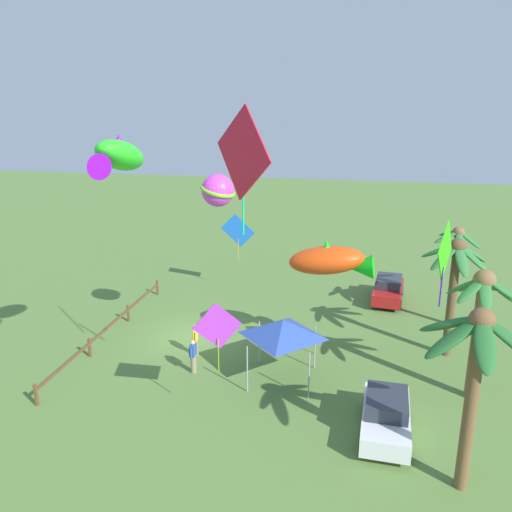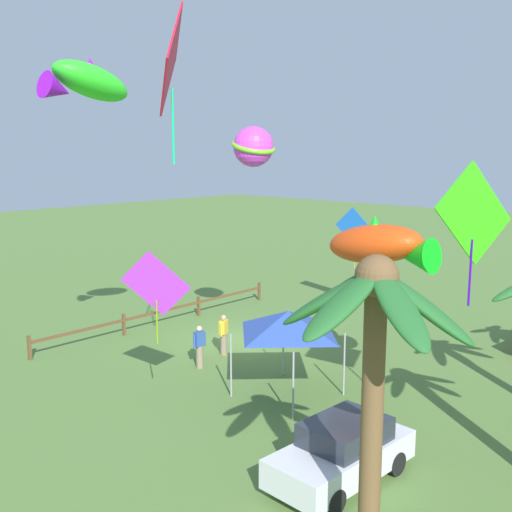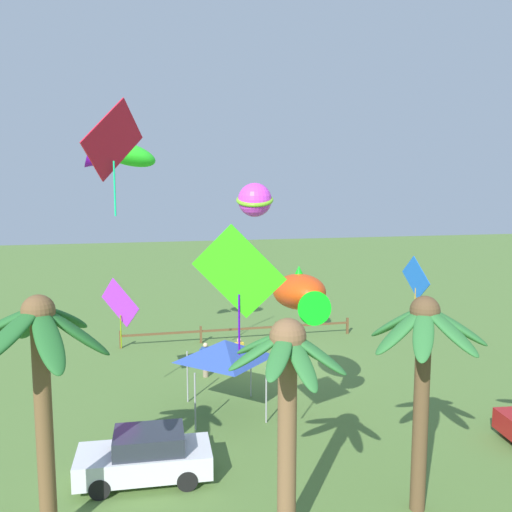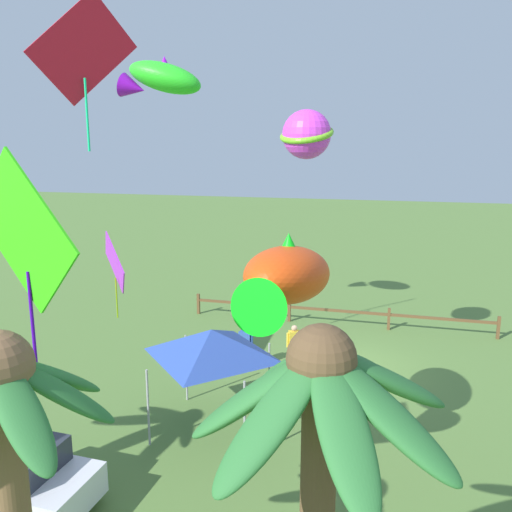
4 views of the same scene
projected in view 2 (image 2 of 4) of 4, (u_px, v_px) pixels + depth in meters
The scene contains 14 objects.
ground_plane at pixel (245, 340), 26.02m from camera, with size 120.00×120.00×0.00m, color #567A38.
palm_tree_3 at pixel (373, 337), 10.98m from camera, with size 3.58×3.50×6.14m.
rail_fence at pixel (163, 312), 28.17m from camera, with size 13.06×0.12×0.95m.
parked_car_1 at pixel (342, 451), 14.90m from camera, with size 3.98×1.88×1.51m.
spectator_0 at pixel (200, 346), 22.61m from camera, with size 0.55×0.26×1.59m.
spectator_1 at pixel (224, 334), 24.08m from camera, with size 0.51×0.36×1.59m.
festival_tent at pixel (288, 322), 19.76m from camera, with size 2.86×2.86×2.85m.
kite_diamond_0 at pixel (156, 285), 17.94m from camera, with size 1.45×1.46×2.81m.
kite_fish_1 at pixel (380, 245), 19.85m from camera, with size 1.96×4.08×1.79m.
kite_diamond_2 at pixel (356, 230), 29.99m from camera, with size 0.38×2.12×2.99m.
kite_diamond_3 at pixel (172, 61), 16.20m from camera, with size 2.15×2.26×4.24m.
kite_fish_4 at pixel (86, 82), 19.38m from camera, with size 3.21×1.44×1.67m.
kite_ball_5 at pixel (253, 147), 22.44m from camera, with size 1.96×1.95×1.47m.
kite_diamond_6 at pixel (474, 216), 14.47m from camera, with size 2.35×0.86×3.46m.
Camera 2 is at (18.01, 17.38, 7.95)m, focal length 43.40 mm.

